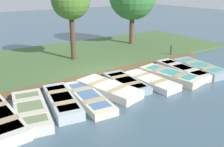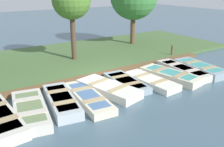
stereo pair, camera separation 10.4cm
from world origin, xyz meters
TOP-DOWN VIEW (x-y plane):
  - ground_plane at (0.00, 0.00)m, footprint 80.00×80.00m
  - shore_bank at (-5.00, 0.00)m, footprint 8.00×24.00m
  - dock_walkway at (-1.17, 0.00)m, footprint 1.45×14.89m
  - rowboat_1 at (1.50, -4.57)m, footprint 3.46×1.74m
  - rowboat_2 at (1.42, -3.25)m, footprint 3.29×1.50m
  - rowboat_3 at (1.62, -2.11)m, footprint 3.62×1.32m
  - rowboat_4 at (1.35, -0.90)m, footprint 3.41×1.94m
  - rowboat_5 at (1.13, 0.27)m, footprint 2.99×1.35m
  - rowboat_6 at (1.63, 1.45)m, footprint 3.17×1.30m
  - rowboat_7 at (1.67, 2.80)m, footprint 3.46×1.73m
  - rowboat_8 at (1.42, 4.07)m, footprint 3.58×1.21m
  - rowboat_9 at (1.74, 5.12)m, footprint 3.37×1.57m
  - mooring_post_far at (-1.31, 5.97)m, footprint 0.12×0.12m
  - park_tree_left at (-4.04, -0.11)m, footprint 2.37×2.37m

SIDE VIEW (x-z plane):
  - ground_plane at x=0.00m, z-range 0.00..0.00m
  - dock_walkway at x=-1.17m, z-range 0.00..0.18m
  - shore_bank at x=-5.00m, z-range 0.00..0.19m
  - rowboat_3 at x=1.62m, z-range 0.00..0.33m
  - rowboat_6 at x=1.63m, z-range 0.00..0.33m
  - rowboat_5 at x=1.13m, z-range 0.00..0.34m
  - rowboat_8 at x=1.42m, z-range 0.00..0.40m
  - rowboat_4 at x=1.35m, z-range 0.00..0.40m
  - rowboat_7 at x=1.67m, z-range 0.00..0.42m
  - rowboat_1 at x=1.50m, z-range 0.00..0.42m
  - rowboat_2 at x=1.42m, z-range 0.00..0.44m
  - rowboat_9 at x=1.74m, z-range 0.00..0.44m
  - mooring_post_far at x=-1.31m, z-range 0.00..0.87m
  - park_tree_left at x=-4.04m, z-range 1.31..6.39m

